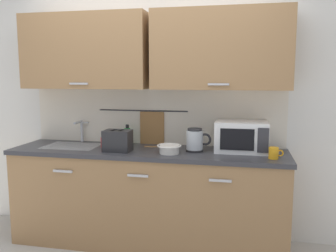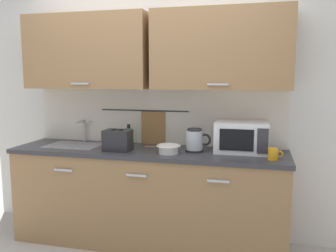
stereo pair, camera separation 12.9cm
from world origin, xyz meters
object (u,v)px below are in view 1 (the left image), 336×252
object	(u,v)px
electric_kettle	(195,140)
dish_soap_bottle	(127,136)
microwave	(241,136)
mug_by_kettle	(274,153)
mixing_bowl	(169,148)
wooden_spoon	(162,147)
toaster	(118,141)
mug_near_sink	(105,142)

from	to	relation	value
electric_kettle	dish_soap_bottle	bearing A→B (deg)	164.44
microwave	electric_kettle	distance (m)	0.41
microwave	mug_by_kettle	xyz separation A→B (m)	(0.26, -0.25, -0.09)
dish_soap_bottle	mixing_bowl	bearing A→B (deg)	-34.11
wooden_spoon	electric_kettle	bearing A→B (deg)	-19.26
dish_soap_bottle	wooden_spoon	distance (m)	0.39
mixing_bowl	toaster	xyz separation A→B (m)	(-0.47, 0.00, 0.05)
mug_near_sink	mug_by_kettle	world-z (taller)	same
mug_near_sink	wooden_spoon	xyz separation A→B (m)	(0.53, 0.11, -0.04)
mug_near_sink	mixing_bowl	world-z (taller)	mug_near_sink
dish_soap_bottle	mug_near_sink	bearing A→B (deg)	-129.52
dish_soap_bottle	wooden_spoon	bearing A→B (deg)	-12.16
mixing_bowl	electric_kettle	bearing A→B (deg)	33.41
microwave	mixing_bowl	bearing A→B (deg)	-159.50
microwave	mug_by_kettle	world-z (taller)	microwave
electric_kettle	mug_by_kettle	world-z (taller)	electric_kettle
mug_near_sink	wooden_spoon	bearing A→B (deg)	11.81
microwave	dish_soap_bottle	world-z (taller)	microwave
electric_kettle	toaster	bearing A→B (deg)	-168.78
dish_soap_bottle	mug_near_sink	xyz separation A→B (m)	(-0.16, -0.19, -0.04)
wooden_spoon	mug_by_kettle	bearing A→B (deg)	-15.22
mug_by_kettle	wooden_spoon	bearing A→B (deg)	164.78
wooden_spoon	mixing_bowl	bearing A→B (deg)	-64.55
mug_near_sink	mug_by_kettle	bearing A→B (deg)	-6.03
microwave	mug_near_sink	xyz separation A→B (m)	(-1.26, -0.09, -0.09)
dish_soap_bottle	toaster	size ratio (longest dim) A/B	0.77
mug_near_sink	mug_by_kettle	xyz separation A→B (m)	(1.52, -0.16, 0.00)
toaster	mug_by_kettle	bearing A→B (deg)	-0.88
microwave	wooden_spoon	bearing A→B (deg)	178.15
electric_kettle	mug_near_sink	size ratio (longest dim) A/B	1.89
mug_near_sink	mug_by_kettle	size ratio (longest dim) A/B	1.00
electric_kettle	mixing_bowl	size ratio (longest dim) A/B	1.06
electric_kettle	mug_by_kettle	xyz separation A→B (m)	(0.67, -0.16, -0.05)
mixing_bowl	mug_near_sink	bearing A→B (deg)	167.61
dish_soap_bottle	toaster	bearing A→B (deg)	-87.07
mixing_bowl	dish_soap_bottle	bearing A→B (deg)	145.89
electric_kettle	mug_by_kettle	size ratio (longest dim) A/B	1.89
microwave	mug_near_sink	size ratio (longest dim) A/B	3.83
microwave	dish_soap_bottle	size ratio (longest dim) A/B	2.35
dish_soap_bottle	mug_by_kettle	size ratio (longest dim) A/B	1.63
dish_soap_bottle	wooden_spoon	size ratio (longest dim) A/B	0.71
mixing_bowl	microwave	bearing A→B (deg)	20.50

